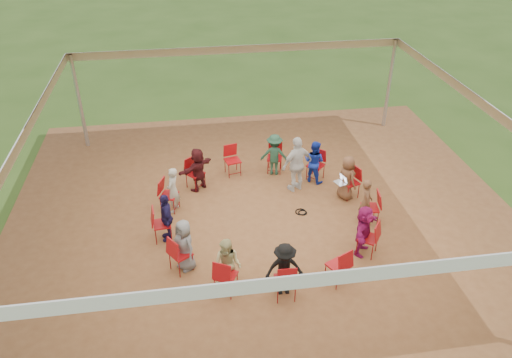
{
  "coord_description": "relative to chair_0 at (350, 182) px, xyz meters",
  "views": [
    {
      "loc": [
        -1.78,
        -9.95,
        7.55
      ],
      "look_at": [
        -0.22,
        0.3,
        1.15
      ],
      "focal_mm": 35.0,
      "sensor_mm": 36.0,
      "label": 1
    }
  ],
  "objects": [
    {
      "name": "ground",
      "position": [
        -2.42,
        -0.86,
        -0.45
      ],
      "size": [
        80.0,
        80.0,
        0.0
      ],
      "primitive_type": "plane",
      "color": "#305019",
      "rests_on": "ground"
    },
    {
      "name": "dirt_patch",
      "position": [
        -2.42,
        -0.86,
        -0.44
      ],
      "size": [
        13.0,
        13.0,
        0.0
      ],
      "primitive_type": "plane",
      "color": "brown",
      "rests_on": "ground"
    },
    {
      "name": "tent",
      "position": [
        -2.42,
        -0.86,
        1.92
      ],
      "size": [
        10.33,
        10.33,
        3.0
      ],
      "color": "#B2B2B7",
      "rests_on": "ground"
    },
    {
      "name": "chair_0",
      "position": [
        0.0,
        0.0,
        0.0
      ],
      "size": [
        0.56,
        0.54,
        0.9
      ],
      "primitive_type": null,
      "rotation": [
        0.0,
        0.0,
        1.91
      ],
      "color": "#9E0C10",
      "rests_on": "ground"
    },
    {
      "name": "chair_1",
      "position": [
        -0.68,
        1.02,
        0.0
      ],
      "size": [
        0.61,
        0.61,
        0.9
      ],
      "primitive_type": null,
      "rotation": [
        0.0,
        0.0,
        2.4
      ],
      "color": "#9E0C10",
      "rests_on": "ground"
    },
    {
      "name": "chair_2",
      "position": [
        -1.75,
        1.62,
        0.0
      ],
      "size": [
        0.52,
        0.53,
        0.9
      ],
      "primitive_type": null,
      "rotation": [
        0.0,
        0.0,
        2.88
      ],
      "color": "#9E0C10",
      "rests_on": "ground"
    },
    {
      "name": "chair_3",
      "position": [
        -2.98,
        1.64,
        0.0
      ],
      "size": [
        0.51,
        0.52,
        0.9
      ],
      "primitive_type": null,
      "rotation": [
        0.0,
        0.0,
        -2.92
      ],
      "color": "#9E0C10",
      "rests_on": "ground"
    },
    {
      "name": "chair_4",
      "position": [
        -4.08,
        1.09,
        0.0
      ],
      "size": [
        0.6,
        0.61,
        0.9
      ],
      "primitive_type": null,
      "rotation": [
        0.0,
        0.0,
        -2.44
      ],
      "color": "#9E0C10",
      "rests_on": "ground"
    },
    {
      "name": "chair_5",
      "position": [
        -4.8,
        0.1,
        0.0
      ],
      "size": [
        0.57,
        0.55,
        0.9
      ],
      "primitive_type": null,
      "rotation": [
        0.0,
        0.0,
        -1.95
      ],
      "color": "#9E0C10",
      "rests_on": "ground"
    },
    {
      "name": "chair_6",
      "position": [
        -4.97,
        -1.12,
        0.0
      ],
      "size": [
        0.48,
        0.46,
        0.9
      ],
      "primitive_type": null,
      "rotation": [
        0.0,
        0.0,
        -1.47
      ],
      "color": "#9E0C10",
      "rests_on": "ground"
    },
    {
      "name": "chair_7",
      "position": [
        -4.56,
        -2.28,
        0.0
      ],
      "size": [
        0.6,
        0.59,
        0.9
      ],
      "primitive_type": null,
      "rotation": [
        0.0,
        0.0,
        -0.99
      ],
      "color": "#9E0C10",
      "rests_on": "ground"
    },
    {
      "name": "chair_8",
      "position": [
        -3.66,
        -3.11,
        0.0
      ],
      "size": [
        0.58,
        0.59,
        0.9
      ],
      "primitive_type": null,
      "rotation": [
        0.0,
        0.0,
        -0.5
      ],
      "color": "#9E0C10",
      "rests_on": "ground"
    },
    {
      "name": "chair_9",
      "position": [
        -2.47,
        -3.43,
        0.0
      ],
      "size": [
        0.43,
        0.45,
        0.9
      ],
      "primitive_type": null,
      "rotation": [
        0.0,
        0.0,
        -0.02
      ],
      "color": "#9E0C10",
      "rests_on": "ground"
    },
    {
      "name": "chair_10",
      "position": [
        -1.27,
        -3.16,
        0.0
      ],
      "size": [
        0.57,
        0.58,
        0.9
      ],
      "primitive_type": null,
      "rotation": [
        0.0,
        0.0,
        0.46
      ],
      "color": "#9E0C10",
      "rests_on": "ground"
    },
    {
      "name": "chair_11",
      "position": [
        -0.34,
        -2.36,
        0.0
      ],
      "size": [
        0.6,
        0.6,
        0.9
      ],
      "primitive_type": null,
      "rotation": [
        0.0,
        0.0,
        0.95
      ],
      "color": "#9E0C10",
      "rests_on": "ground"
    },
    {
      "name": "chair_12",
      "position": [
        0.12,
        -1.22,
        0.0
      ],
      "size": [
        0.49,
        0.48,
        0.9
      ],
      "primitive_type": null,
      "rotation": [
        0.0,
        0.0,
        1.43
      ],
      "color": "#9E0C10",
      "rests_on": "ground"
    },
    {
      "name": "person_seated_0",
      "position": [
        -0.11,
        -0.04,
        0.18
      ],
      "size": [
        0.53,
        0.69,
        1.25
      ],
      "primitive_type": "imported",
      "rotation": [
        0.0,
        0.0,
        1.91
      ],
      "color": "brown",
      "rests_on": "ground"
    },
    {
      "name": "person_seated_1",
      "position": [
        -0.76,
        0.94,
        0.18
      ],
      "size": [
        0.69,
        0.67,
        1.25
      ],
      "primitive_type": "imported",
      "rotation": [
        0.0,
        0.0,
        2.4
      ],
      "color": "#142DA3",
      "rests_on": "ground"
    },
    {
      "name": "person_seated_2",
      "position": [
        -1.78,
        1.5,
        0.18
      ],
      "size": [
        0.89,
        0.6,
        1.25
      ],
      "primitive_type": "imported",
      "rotation": [
        0.0,
        0.0,
        2.88
      ],
      "color": "#204430",
      "rests_on": "ground"
    },
    {
      "name": "person_seated_3",
      "position": [
        -4.0,
        1.0,
        0.18
      ],
      "size": [
        1.17,
        1.08,
        1.25
      ],
      "primitive_type": "imported",
      "rotation": [
        0.0,
        0.0,
        -2.44
      ],
      "color": "#431215",
      "rests_on": "ground"
    },
    {
      "name": "person_seated_4",
      "position": [
        -4.69,
        0.05,
        0.18
      ],
      "size": [
        0.45,
        0.54,
        1.25
      ],
      "primitive_type": "imported",
      "rotation": [
        0.0,
        0.0,
        -1.95
      ],
      "color": "#A09C8D",
      "rests_on": "ground"
    },
    {
      "name": "person_seated_5",
      "position": [
        -4.85,
        -1.11,
        0.18
      ],
      "size": [
        0.45,
        0.77,
        1.25
      ],
      "primitive_type": "imported",
      "rotation": [
        0.0,
        0.0,
        -1.47
      ],
      "color": "#1D1641",
      "rests_on": "ground"
    },
    {
      "name": "person_seated_6",
      "position": [
        -4.46,
        -2.21,
        0.18
      ],
      "size": [
        0.62,
        0.7,
        1.25
      ],
      "primitive_type": "imported",
      "rotation": [
        0.0,
        0.0,
        -0.99
      ],
      "color": "slate",
      "rests_on": "ground"
    },
    {
      "name": "person_seated_7",
      "position": [
        -3.6,
        -3.0,
        0.18
      ],
      "size": [
        0.7,
        0.6,
        1.25
      ],
      "primitive_type": "imported",
      "rotation": [
        0.0,
        0.0,
        -0.5
      ],
      "color": "tan",
      "rests_on": "ground"
    },
    {
      "name": "person_seated_8",
      "position": [
        -2.47,
        -3.31,
        0.18
      ],
      "size": [
        0.82,
        0.42,
        1.25
      ],
      "primitive_type": "imported",
      "rotation": [
        0.0,
        0.0,
        -0.02
      ],
      "color": "black",
      "rests_on": "ground"
    },
    {
      "name": "person_seated_9",
      "position": [
        -0.43,
        -2.29,
        0.18
      ],
      "size": [
        1.03,
        1.2,
        1.25
      ],
      "primitive_type": "imported",
      "rotation": [
        0.0,
        0.0,
        0.95
      ],
      "color": "#911353",
      "rests_on": "ground"
    },
    {
      "name": "person_seated_10",
      "position": [
        0.0,
        -1.21,
        0.18
      ],
      "size": [
        0.36,
        0.49,
        1.25
      ],
      "primitive_type": "imported",
      "rotation": [
        0.0,
        0.0,
        1.43
      ],
      "color": "brown",
      "rests_on": "ground"
    },
    {
      "name": "standing_person",
      "position": [
        -1.34,
        0.57,
        0.36
      ],
      "size": [
        1.06,
        0.82,
        1.61
      ],
      "primitive_type": "imported",
      "rotation": [
        0.0,
        0.0,
        3.55
      ],
      "color": "silver",
      "rests_on": "ground"
    },
    {
      "name": "cable_coil",
      "position": [
        -1.44,
        -0.56,
        -0.43
      ],
      "size": [
        0.37,
        0.37,
        0.03
      ],
      "rotation": [
        0.0,
        0.0,
        -0.3
      ],
      "color": "black",
      "rests_on": "ground"
    },
    {
      "name": "laptop",
      "position": [
        -0.27,
        -0.09,
        0.15
      ],
      "size": [
        0.35,
        0.38,
        0.22
      ],
      "rotation": [
        0.0,
        0.0,
        1.91
      ],
      "color": "#B7B7BC",
      "rests_on": "ground"
    }
  ]
}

